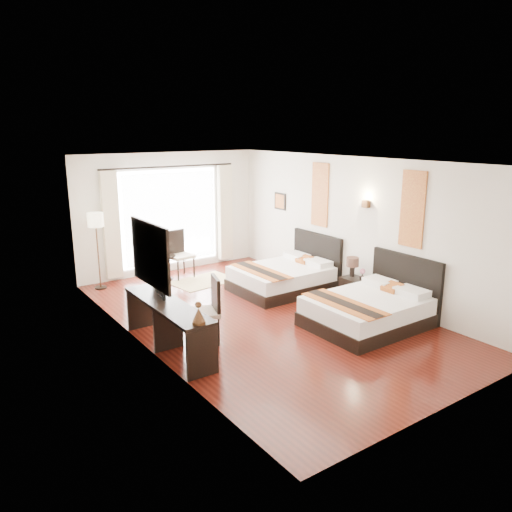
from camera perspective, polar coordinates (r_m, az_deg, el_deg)
floor at (r=9.13m, az=0.78°, el=-7.00°), size 4.50×7.50×0.01m
ceiling at (r=8.52m, az=0.85°, el=10.79°), size 4.50×7.50×0.02m
wall_headboard at (r=10.17m, az=11.15°, el=3.21°), size 0.01×7.50×2.80m
wall_desk at (r=7.66m, az=-12.94°, el=-0.53°), size 0.01×7.50×2.80m
wall_window at (r=11.90m, az=-9.83°, el=4.87°), size 4.50×0.01×2.80m
wall_entry at (r=6.20m, az=21.60°, el=-4.74°), size 4.50×0.01×2.80m
window_glass at (r=11.90m, az=-9.78°, el=4.39°), size 2.40×0.02×2.20m
sheer_curtain at (r=11.85m, az=-9.66°, el=4.35°), size 2.30×0.02×2.10m
drape_left at (r=11.28m, az=-16.22°, el=3.37°), size 0.35×0.14×2.35m
drape_right at (r=12.50m, az=-3.55°, el=4.95°), size 0.35×0.14×2.35m
art_panel_near at (r=9.18m, az=17.45°, el=5.12°), size 0.03×0.50×1.35m
art_panel_far at (r=10.79m, az=7.32°, el=6.96°), size 0.03×0.50×1.35m
wall_sconce at (r=9.82m, az=12.45°, el=5.83°), size 0.10×0.14×0.14m
mirror_frame at (r=7.38m, az=-12.01°, el=0.17°), size 0.04×1.25×0.95m
mirror_glass at (r=7.39m, az=-11.83°, el=0.20°), size 0.01×1.12×0.82m
bed_near at (r=8.89m, az=12.93°, el=-5.92°), size 2.01×1.57×1.13m
bed_far at (r=10.55m, az=3.33°, el=-2.34°), size 1.98×1.55×1.11m
nightstand at (r=10.06m, az=11.16°, el=-3.77°), size 0.40×0.49×0.47m
table_lamp at (r=9.93m, az=10.97°, el=-0.83°), size 0.24×0.24×0.38m
vase at (r=9.87m, az=12.05°, el=-2.21°), size 0.12×0.12×0.12m
console_desk at (r=7.83m, az=-10.01°, el=-7.93°), size 0.50×2.20×0.76m
television at (r=8.10m, az=-11.70°, el=-2.63°), size 0.28×0.83×0.48m
bronze_figurine at (r=6.81m, az=-6.57°, el=-6.60°), size 0.22×0.22×0.28m
desk_chair at (r=8.03m, az=-5.93°, el=-7.60°), size 0.63×0.63×1.07m
floor_lamp at (r=10.88m, az=-17.84°, el=3.40°), size 0.33×0.33×1.63m
side_table at (r=11.45m, az=-10.29°, el=-1.30°), size 0.47×0.47×0.55m
fruit_bowl at (r=11.35m, az=-10.41°, el=0.11°), size 0.27×0.27×0.05m
window_chair at (r=11.53m, az=-8.63°, el=-0.83°), size 0.55×0.55×1.08m
jute_rug at (r=11.24m, az=-6.00°, el=-2.87°), size 1.48×1.10×0.01m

